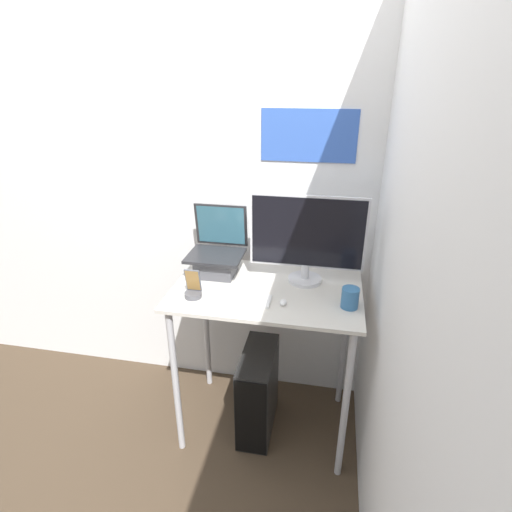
{
  "coord_description": "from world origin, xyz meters",
  "views": [
    {
      "loc": [
        0.3,
        -1.52,
        1.98
      ],
      "look_at": [
        -0.06,
        0.32,
        1.14
      ],
      "focal_mm": 28.0,
      "sensor_mm": 36.0,
      "label": 1
    }
  ],
  "objects_px": {
    "keyboard": "(241,299)",
    "cell_phone": "(193,290)",
    "mouse": "(283,302)",
    "laptop": "(217,257)",
    "monitor": "(307,239)",
    "computer_tower": "(258,391)"
  },
  "relations": [
    {
      "from": "keyboard",
      "to": "cell_phone",
      "type": "bearing_deg",
      "value": -177.23
    },
    {
      "from": "keyboard",
      "to": "cell_phone",
      "type": "relative_size",
      "value": 1.96
    },
    {
      "from": "computer_tower",
      "to": "mouse",
      "type": "bearing_deg",
      "value": -39.48
    },
    {
      "from": "mouse",
      "to": "cell_phone",
      "type": "distance_m",
      "value": 0.46
    },
    {
      "from": "cell_phone",
      "to": "keyboard",
      "type": "bearing_deg",
      "value": 2.77
    },
    {
      "from": "keyboard",
      "to": "mouse",
      "type": "height_order",
      "value": "mouse"
    },
    {
      "from": "keyboard",
      "to": "mouse",
      "type": "distance_m",
      "value": 0.21
    },
    {
      "from": "laptop",
      "to": "cell_phone",
      "type": "xyz_separation_m",
      "value": [
        -0.04,
        -0.28,
        -0.06
      ]
    },
    {
      "from": "cell_phone",
      "to": "monitor",
      "type": "bearing_deg",
      "value": 27.46
    },
    {
      "from": "laptop",
      "to": "mouse",
      "type": "xyz_separation_m",
      "value": [
        0.41,
        -0.27,
        -0.08
      ]
    },
    {
      "from": "mouse",
      "to": "cell_phone",
      "type": "relative_size",
      "value": 0.35
    },
    {
      "from": "monitor",
      "to": "mouse",
      "type": "xyz_separation_m",
      "value": [
        -0.08,
        -0.27,
        -0.23
      ]
    },
    {
      "from": "monitor",
      "to": "keyboard",
      "type": "xyz_separation_m",
      "value": [
        -0.3,
        -0.27,
        -0.24
      ]
    },
    {
      "from": "computer_tower",
      "to": "cell_phone",
      "type": "bearing_deg",
      "value": -156.89
    },
    {
      "from": "laptop",
      "to": "computer_tower",
      "type": "xyz_separation_m",
      "value": [
        0.27,
        -0.15,
        -0.78
      ]
    },
    {
      "from": "laptop",
      "to": "cell_phone",
      "type": "relative_size",
      "value": 2.44
    },
    {
      "from": "keyboard",
      "to": "cell_phone",
      "type": "distance_m",
      "value": 0.25
    },
    {
      "from": "computer_tower",
      "to": "laptop",
      "type": "bearing_deg",
      "value": 150.22
    },
    {
      "from": "laptop",
      "to": "monitor",
      "type": "height_order",
      "value": "monitor"
    },
    {
      "from": "mouse",
      "to": "computer_tower",
      "type": "relative_size",
      "value": 0.1
    },
    {
      "from": "keyboard",
      "to": "cell_phone",
      "type": "xyz_separation_m",
      "value": [
        -0.25,
        -0.01,
        0.03
      ]
    },
    {
      "from": "cell_phone",
      "to": "computer_tower",
      "type": "distance_m",
      "value": 0.8
    }
  ]
}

